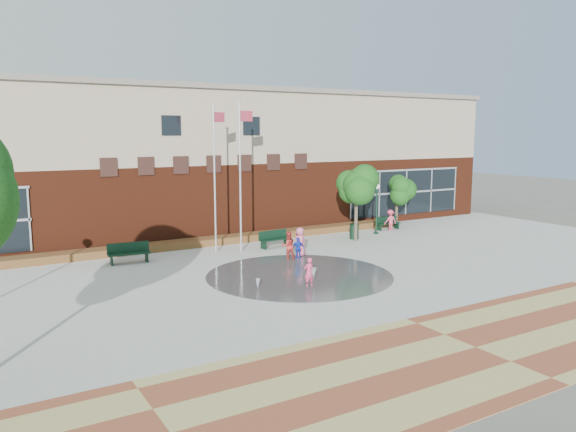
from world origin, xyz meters
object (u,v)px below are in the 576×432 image
flagpole_right (241,169)px  bench_left (129,257)px  flagpole_left (215,171)px  trash_can (354,231)px  child_splash (309,272)px

flagpole_right → bench_left: flagpole_right is taller
flagpole_left → bench_left: 6.28m
flagpole_left → trash_can: flagpole_left is taller
trash_can → child_splash: size_ratio=0.76×
flagpole_right → trash_can: 8.46m
flagpole_right → bench_left: 7.28m
flagpole_right → bench_left: bearing=161.3°
flagpole_left → bench_left: size_ratio=3.79×
flagpole_left → bench_left: bearing=159.8°
flagpole_left → bench_left: flagpole_left is taller
flagpole_right → flagpole_left: bearing=136.3°
trash_can → child_splash: (-8.12, -7.49, 0.14)m
bench_left → trash_can: bearing=2.3°
flagpole_left → flagpole_right: (1.19, -0.66, 0.07)m
bench_left → child_splash: (5.30, -8.11, 0.29)m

